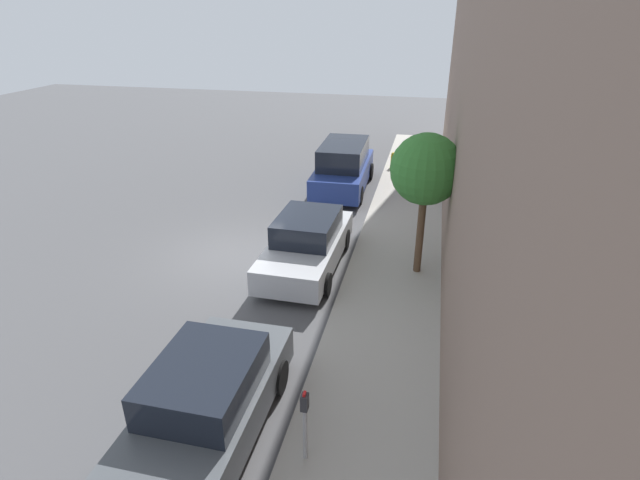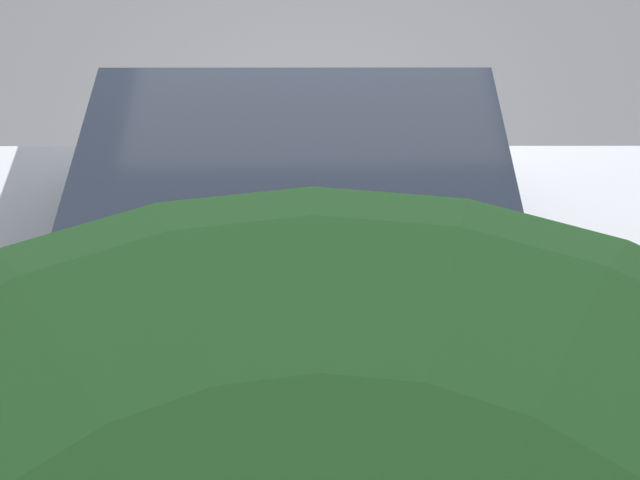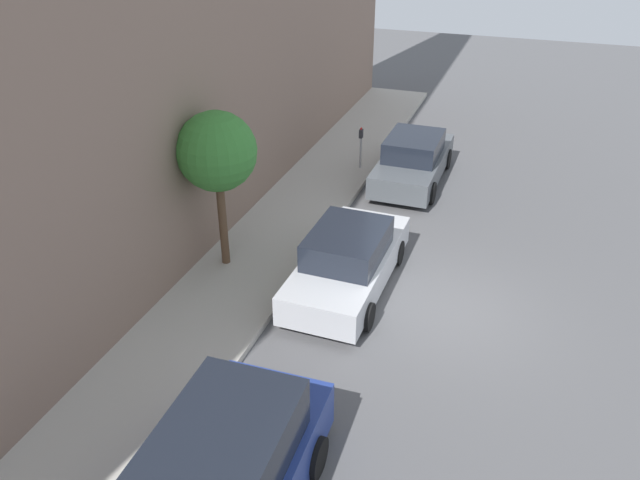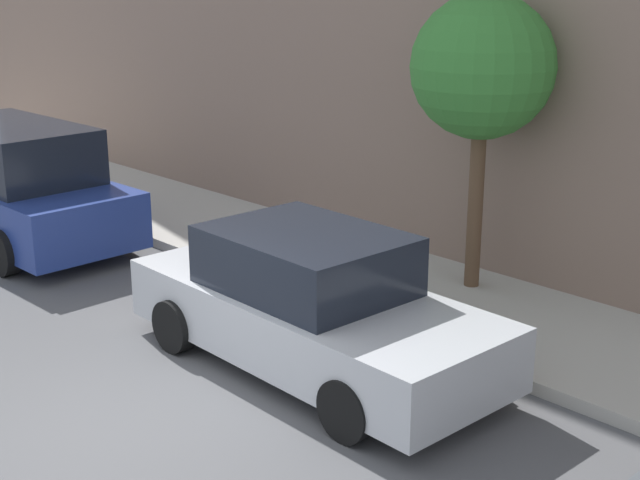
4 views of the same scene
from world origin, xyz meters
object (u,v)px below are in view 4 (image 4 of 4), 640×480
(parked_minivan_third, at_px, (13,185))
(street_tree, at_px, (483,69))
(parked_sedan_second, at_px, (311,305))
(fire_hydrant, at_px, (31,167))

(parked_minivan_third, distance_m, street_tree, 7.69)
(parked_sedan_second, height_order, parked_minivan_third, parked_minivan_third)
(parked_sedan_second, xyz_separation_m, parked_minivan_third, (-0.20, 6.78, 0.20))
(parked_minivan_third, xyz_separation_m, street_tree, (3.28, -6.63, 2.10))
(street_tree, xyz_separation_m, fire_hydrant, (-1.55, 9.60, -2.53))
(street_tree, height_order, fire_hydrant, street_tree)
(parked_minivan_third, bearing_deg, street_tree, -63.66)
(parked_sedan_second, xyz_separation_m, fire_hydrant, (1.54, 9.75, -0.23))
(fire_hydrant, bearing_deg, parked_sedan_second, -98.95)
(parked_minivan_third, xyz_separation_m, fire_hydrant, (1.73, 2.97, -0.43))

